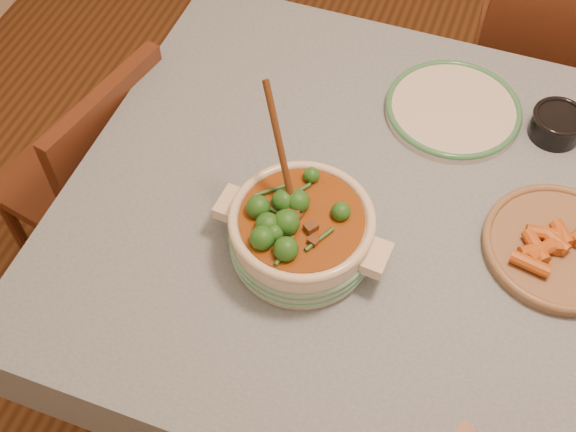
{
  "coord_description": "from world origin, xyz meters",
  "views": [
    {
      "loc": [
        -0.11,
        -0.84,
        1.9
      ],
      "look_at": [
        -0.37,
        -0.14,
        0.85
      ],
      "focal_mm": 45.0,
      "sensor_mm": 36.0,
      "label": 1
    }
  ],
  "objects_px": {
    "stew_casserole": "(301,230)",
    "fried_plate": "(560,246)",
    "chair_left": "(100,175)",
    "dining_table": "(485,268)",
    "condiment_bowl": "(557,123)",
    "chair_far": "(557,60)",
    "white_plate": "(453,109)"
  },
  "relations": [
    {
      "from": "dining_table",
      "to": "chair_left",
      "type": "distance_m",
      "value": 0.99
    },
    {
      "from": "stew_casserole",
      "to": "fried_plate",
      "type": "relative_size",
      "value": 1.15
    },
    {
      "from": "fried_plate",
      "to": "chair_far",
      "type": "height_order",
      "value": "chair_far"
    },
    {
      "from": "condiment_bowl",
      "to": "fried_plate",
      "type": "height_order",
      "value": "condiment_bowl"
    },
    {
      "from": "stew_casserole",
      "to": "chair_far",
      "type": "height_order",
      "value": "stew_casserole"
    },
    {
      "from": "dining_table",
      "to": "fried_plate",
      "type": "xyz_separation_m",
      "value": [
        0.11,
        0.02,
        0.11
      ]
    },
    {
      "from": "dining_table",
      "to": "white_plate",
      "type": "relative_size",
      "value": 4.68
    },
    {
      "from": "stew_casserole",
      "to": "chair_far",
      "type": "relative_size",
      "value": 0.35
    },
    {
      "from": "white_plate",
      "to": "chair_left",
      "type": "bearing_deg",
      "value": -165.15
    },
    {
      "from": "stew_casserole",
      "to": "chair_left",
      "type": "bearing_deg",
      "value": 160.04
    },
    {
      "from": "white_plate",
      "to": "fried_plate",
      "type": "height_order",
      "value": "fried_plate"
    },
    {
      "from": "stew_casserole",
      "to": "white_plate",
      "type": "xyz_separation_m",
      "value": [
        0.19,
        0.44,
        -0.05
      ]
    },
    {
      "from": "dining_table",
      "to": "stew_casserole",
      "type": "distance_m",
      "value": 0.4
    },
    {
      "from": "stew_casserole",
      "to": "fried_plate",
      "type": "bearing_deg",
      "value": 19.47
    },
    {
      "from": "condiment_bowl",
      "to": "fried_plate",
      "type": "relative_size",
      "value": 0.45
    },
    {
      "from": "stew_casserole",
      "to": "chair_left",
      "type": "xyz_separation_m",
      "value": [
        -0.62,
        0.23,
        -0.37
      ]
    },
    {
      "from": "dining_table",
      "to": "condiment_bowl",
      "type": "distance_m",
      "value": 0.35
    },
    {
      "from": "chair_left",
      "to": "stew_casserole",
      "type": "bearing_deg",
      "value": 82.03
    },
    {
      "from": "stew_casserole",
      "to": "chair_far",
      "type": "bearing_deg",
      "value": 66.46
    },
    {
      "from": "dining_table",
      "to": "chair_left",
      "type": "relative_size",
      "value": 2.11
    },
    {
      "from": "fried_plate",
      "to": "dining_table",
      "type": "bearing_deg",
      "value": -169.55
    },
    {
      "from": "chair_far",
      "to": "chair_left",
      "type": "height_order",
      "value": "chair_far"
    },
    {
      "from": "chair_far",
      "to": "fried_plate",
      "type": "bearing_deg",
      "value": 89.29
    },
    {
      "from": "stew_casserole",
      "to": "condiment_bowl",
      "type": "height_order",
      "value": "stew_casserole"
    },
    {
      "from": "dining_table",
      "to": "chair_far",
      "type": "height_order",
      "value": "chair_far"
    },
    {
      "from": "chair_far",
      "to": "stew_casserole",
      "type": "bearing_deg",
      "value": 62.79
    },
    {
      "from": "dining_table",
      "to": "fried_plate",
      "type": "relative_size",
      "value": 5.77
    },
    {
      "from": "white_plate",
      "to": "condiment_bowl",
      "type": "height_order",
      "value": "condiment_bowl"
    },
    {
      "from": "stew_casserole",
      "to": "chair_far",
      "type": "xyz_separation_m",
      "value": [
        0.41,
        0.95,
        -0.28
      ]
    },
    {
      "from": "condiment_bowl",
      "to": "chair_far",
      "type": "relative_size",
      "value": 0.14
    },
    {
      "from": "dining_table",
      "to": "fried_plate",
      "type": "distance_m",
      "value": 0.16
    },
    {
      "from": "dining_table",
      "to": "fried_plate",
      "type": "height_order",
      "value": "fried_plate"
    }
  ]
}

